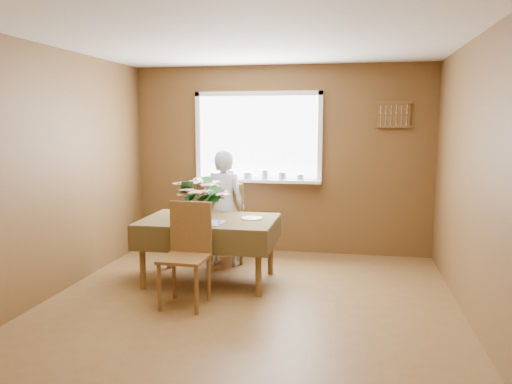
% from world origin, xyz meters
% --- Properties ---
extents(floor, '(4.50, 4.50, 0.00)m').
position_xyz_m(floor, '(0.00, 0.00, 0.00)').
color(floor, brown).
rests_on(floor, ground).
extents(ceiling, '(4.50, 4.50, 0.00)m').
position_xyz_m(ceiling, '(0.00, 0.00, 2.50)').
color(ceiling, white).
rests_on(ceiling, wall_back).
extents(wall_back, '(4.00, 0.00, 4.00)m').
position_xyz_m(wall_back, '(0.00, 2.25, 1.25)').
color(wall_back, brown).
rests_on(wall_back, floor).
extents(wall_front, '(4.00, 0.00, 4.00)m').
position_xyz_m(wall_front, '(0.00, -2.25, 1.25)').
color(wall_front, brown).
rests_on(wall_front, floor).
extents(wall_left, '(0.00, 4.50, 4.50)m').
position_xyz_m(wall_left, '(-2.00, 0.00, 1.25)').
color(wall_left, brown).
rests_on(wall_left, floor).
extents(wall_right, '(0.00, 4.50, 4.50)m').
position_xyz_m(wall_right, '(2.00, 0.00, 1.25)').
color(wall_right, brown).
rests_on(wall_right, floor).
extents(window_assembly, '(1.72, 0.20, 1.22)m').
position_xyz_m(window_assembly, '(-0.30, 2.20, 1.35)').
color(window_assembly, white).
rests_on(window_assembly, wall_back).
extents(spoon_rack, '(0.44, 0.05, 0.33)m').
position_xyz_m(spoon_rack, '(1.45, 2.22, 1.85)').
color(spoon_rack, brown).
rests_on(spoon_rack, wall_back).
extents(dining_table, '(1.46, 1.00, 0.71)m').
position_xyz_m(dining_table, '(-0.57, 0.79, 0.62)').
color(dining_table, brown).
rests_on(dining_table, floor).
extents(chair_far, '(0.46, 0.46, 1.01)m').
position_xyz_m(chair_far, '(-0.55, 1.60, 0.55)').
color(chair_far, brown).
rests_on(chair_far, floor).
extents(chair_near, '(0.43, 0.43, 0.99)m').
position_xyz_m(chair_near, '(-0.59, 0.10, 0.54)').
color(chair_near, brown).
rests_on(chair_near, floor).
extents(seated_woman, '(0.54, 0.37, 1.43)m').
position_xyz_m(seated_woman, '(-0.57, 1.46, 0.71)').
color(seated_woman, white).
rests_on(seated_woman, floor).
extents(flower_bouquet, '(0.53, 0.53, 0.45)m').
position_xyz_m(flower_bouquet, '(-0.58, 0.58, 1.00)').
color(flower_bouquet, white).
rests_on(flower_bouquet, dining_table).
extents(side_plate, '(0.25, 0.25, 0.01)m').
position_xyz_m(side_plate, '(-0.11, 0.88, 0.71)').
color(side_plate, white).
rests_on(side_plate, dining_table).
extents(table_knife, '(0.09, 0.23, 0.00)m').
position_xyz_m(table_knife, '(-0.39, 0.55, 0.72)').
color(table_knife, silver).
rests_on(table_knife, dining_table).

